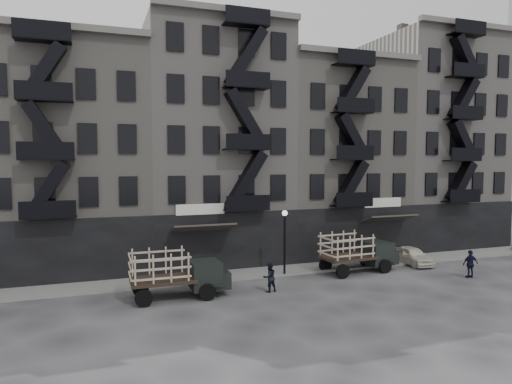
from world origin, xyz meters
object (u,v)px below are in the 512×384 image
object	(u,v)px
car_east	(412,255)
policeman	(470,264)
stake_truck_west	(177,270)
stake_truck_east	(358,249)
pedestrian_mid	(269,277)

from	to	relation	value
car_east	policeman	size ratio (longest dim) A/B	2.10
stake_truck_west	car_east	distance (m)	17.54
stake_truck_east	pedestrian_mid	bearing A→B (deg)	-166.70
stake_truck_east	car_east	distance (m)	5.08
stake_truck_west	stake_truck_east	size ratio (longest dim) A/B	0.97
stake_truck_west	pedestrian_mid	distance (m)	5.24
car_east	stake_truck_west	bearing A→B (deg)	-167.93
stake_truck_east	car_east	xyz separation A→B (m)	(4.96, 0.65, -0.90)
car_east	policeman	xyz separation A→B (m)	(1.03, -4.34, 0.26)
stake_truck_west	car_east	xyz separation A→B (m)	(17.36, 2.35, -0.89)
car_east	policeman	distance (m)	4.47
car_east	pedestrian_mid	size ratio (longest dim) A/B	2.21
pedestrian_mid	stake_truck_west	bearing A→B (deg)	-15.91
car_east	pedestrian_mid	xyz separation A→B (m)	(-12.20, -2.95, 0.21)
pedestrian_mid	stake_truck_east	bearing A→B (deg)	-171.57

